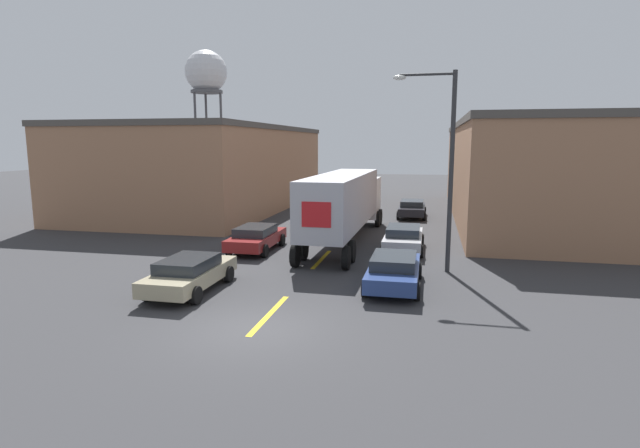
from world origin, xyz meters
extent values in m
plane|color=#333335|center=(0.00, 0.00, 0.00)|extent=(160.00, 160.00, 0.00)
cube|color=gold|center=(0.00, 1.37, 0.00)|extent=(0.20, 3.97, 0.01)
cube|color=gold|center=(0.00, 9.56, 0.00)|extent=(0.20, 3.97, 0.01)
cube|color=gold|center=(0.00, 17.74, 0.00)|extent=(0.20, 3.97, 0.01)
cube|color=#9E7051|center=(-13.70, 26.87, 3.35)|extent=(13.51, 25.80, 6.69)
cube|color=#4C4742|center=(-13.70, 26.87, 6.89)|extent=(13.71, 26.00, 0.40)
cube|color=#9E7051|center=(12.75, 26.45, 3.39)|extent=(11.61, 29.74, 6.79)
cube|color=#4C4742|center=(12.75, 26.45, 6.99)|extent=(11.81, 29.94, 0.40)
cube|color=silver|center=(0.52, 20.53, 1.92)|extent=(2.29, 2.71, 2.74)
cube|color=#A8A8B2|center=(0.41, 12.95, 2.58)|extent=(2.55, 11.90, 2.78)
cube|color=red|center=(0.32, 7.00, 2.58)|extent=(1.31, 0.05, 1.11)
cylinder|color=black|center=(1.71, 20.84, 0.54)|extent=(0.30, 1.09, 1.09)
cylinder|color=black|center=(-0.66, 20.88, 0.54)|extent=(0.30, 1.09, 1.09)
cylinder|color=black|center=(1.70, 19.77, 0.54)|extent=(0.30, 1.09, 1.09)
cylinder|color=black|center=(-0.67, 19.81, 0.54)|extent=(0.30, 1.09, 1.09)
cylinder|color=black|center=(1.54, 9.20, 0.54)|extent=(0.30, 1.09, 1.09)
cylinder|color=black|center=(-0.83, 9.24, 0.54)|extent=(0.30, 1.09, 1.09)
cylinder|color=black|center=(1.52, 7.80, 0.54)|extent=(0.30, 1.09, 1.09)
cylinder|color=black|center=(-0.86, 7.84, 0.54)|extent=(0.30, 1.09, 1.09)
cube|color=black|center=(3.80, 24.87, 0.61)|extent=(1.90, 4.78, 0.56)
cube|color=#23282D|center=(3.80, 24.73, 1.11)|extent=(1.67, 2.49, 0.43)
cylinder|color=black|center=(4.75, 26.35, 0.33)|extent=(0.22, 0.66, 0.66)
cylinder|color=black|center=(2.85, 26.35, 0.33)|extent=(0.22, 0.66, 0.66)
cylinder|color=black|center=(4.75, 23.39, 0.33)|extent=(0.22, 0.66, 0.66)
cylinder|color=black|center=(2.85, 23.39, 0.33)|extent=(0.22, 0.66, 0.66)
cube|color=tan|center=(-3.80, 3.30, 0.61)|extent=(1.90, 4.78, 0.56)
cube|color=#23282D|center=(-3.80, 3.16, 1.11)|extent=(1.67, 2.49, 0.43)
cylinder|color=black|center=(-2.85, 4.78, 0.33)|extent=(0.22, 0.66, 0.66)
cylinder|color=black|center=(-4.75, 4.78, 0.33)|extent=(0.22, 0.66, 0.66)
cylinder|color=black|center=(-2.85, 1.82, 0.33)|extent=(0.22, 0.66, 0.66)
cylinder|color=black|center=(-4.75, 1.82, 0.33)|extent=(0.22, 0.66, 0.66)
cube|color=#B2B2B7|center=(3.80, 12.44, 0.61)|extent=(1.90, 4.78, 0.56)
cube|color=#23282D|center=(3.80, 12.30, 1.11)|extent=(1.67, 2.49, 0.43)
cylinder|color=black|center=(4.75, 13.92, 0.33)|extent=(0.22, 0.66, 0.66)
cylinder|color=black|center=(2.85, 13.92, 0.33)|extent=(0.22, 0.66, 0.66)
cylinder|color=black|center=(4.75, 10.96, 0.33)|extent=(0.22, 0.66, 0.66)
cylinder|color=black|center=(2.85, 10.96, 0.33)|extent=(0.22, 0.66, 0.66)
cube|color=navy|center=(3.80, 5.45, 0.61)|extent=(1.90, 4.78, 0.56)
cube|color=#23282D|center=(3.80, 5.31, 1.11)|extent=(1.67, 2.49, 0.43)
cylinder|color=black|center=(4.75, 6.93, 0.33)|extent=(0.22, 0.66, 0.66)
cylinder|color=black|center=(2.85, 6.93, 0.33)|extent=(0.22, 0.66, 0.66)
cylinder|color=black|center=(4.75, 3.97, 0.33)|extent=(0.22, 0.66, 0.66)
cylinder|color=black|center=(2.85, 3.97, 0.33)|extent=(0.22, 0.66, 0.66)
cube|color=maroon|center=(-3.80, 10.85, 0.61)|extent=(1.90, 4.78, 0.56)
cube|color=#23282D|center=(-3.80, 10.70, 1.11)|extent=(1.67, 2.49, 0.43)
cylinder|color=black|center=(-2.85, 12.33, 0.33)|extent=(0.22, 0.66, 0.66)
cylinder|color=black|center=(-4.75, 12.33, 0.33)|extent=(0.22, 0.66, 0.66)
cylinder|color=black|center=(-2.85, 9.36, 0.33)|extent=(0.22, 0.66, 0.66)
cylinder|color=black|center=(-4.75, 9.36, 0.33)|extent=(0.22, 0.66, 0.66)
cylinder|color=#47474C|center=(-19.11, 42.04, 5.91)|extent=(0.28, 0.28, 11.81)
cylinder|color=#47474C|center=(-21.66, 43.51, 5.91)|extent=(0.28, 0.28, 11.81)
cylinder|color=#47474C|center=(-21.66, 40.56, 5.91)|extent=(0.28, 0.28, 11.81)
cylinder|color=#4C4C51|center=(-20.81, 42.04, 11.61)|extent=(3.68, 3.68, 0.30)
sphere|color=silver|center=(-20.81, 42.04, 13.88)|extent=(4.86, 4.86, 4.86)
cylinder|color=#2D2D30|center=(5.94, 8.41, 4.32)|extent=(0.20, 0.20, 8.63)
cylinder|color=#2D2D30|center=(4.80, 8.41, 8.48)|extent=(2.29, 0.11, 0.11)
ellipsoid|color=silver|center=(3.65, 8.41, 8.38)|extent=(0.56, 0.32, 0.22)
camera|label=1|loc=(5.05, -13.75, 5.60)|focal=28.00mm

